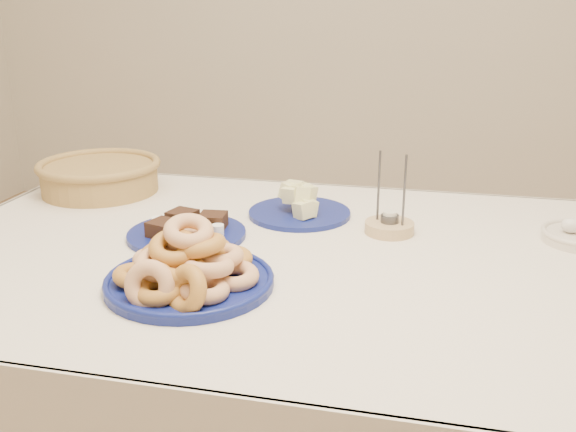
# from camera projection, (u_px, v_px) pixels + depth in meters

# --- Properties ---
(dining_table) EXTENTS (1.71, 1.11, 0.75)m
(dining_table) POSITION_uv_depth(u_px,v_px,m) (293.00, 295.00, 1.46)
(dining_table) COLOR brown
(dining_table) RESTS_ON ground
(donut_platter) EXTENTS (0.38, 0.38, 0.15)m
(donut_platter) POSITION_uv_depth(u_px,v_px,m) (188.00, 269.00, 1.23)
(donut_platter) COLOR navy
(donut_platter) RESTS_ON dining_table
(melon_plate) EXTENTS (0.33, 0.33, 0.09)m
(melon_plate) POSITION_uv_depth(u_px,v_px,m) (299.00, 205.00, 1.65)
(melon_plate) COLOR navy
(melon_plate) RESTS_ON dining_table
(brownie_plate) EXTENTS (0.30, 0.30, 0.05)m
(brownie_plate) POSITION_uv_depth(u_px,v_px,m) (187.00, 231.00, 1.50)
(brownie_plate) COLOR navy
(brownie_plate) RESTS_ON dining_table
(wicker_basket) EXTENTS (0.35, 0.35, 0.09)m
(wicker_basket) POSITION_uv_depth(u_px,v_px,m) (100.00, 175.00, 1.85)
(wicker_basket) COLOR olive
(wicker_basket) RESTS_ON dining_table
(candle_holder) EXTENTS (0.16, 0.16, 0.20)m
(candle_holder) POSITION_uv_depth(u_px,v_px,m) (389.00, 225.00, 1.53)
(candle_holder) COLOR tan
(candle_holder) RESTS_ON dining_table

